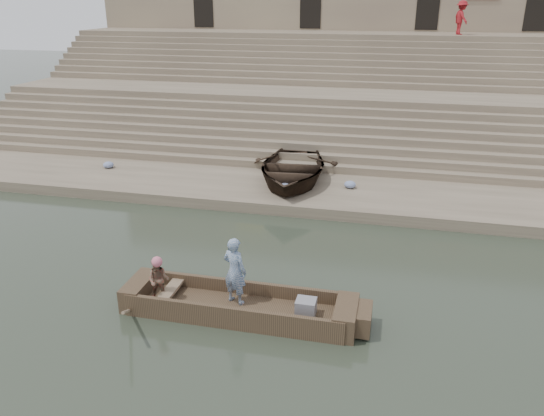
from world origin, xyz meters
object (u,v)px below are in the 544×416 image
(main_rowboat, at_px, (239,310))
(television, at_px, (305,307))
(pedestrian, at_px, (461,18))
(standing_man, at_px, (235,271))
(beached_rowboat, at_px, (292,168))
(rowing_man, at_px, (159,280))

(main_rowboat, height_order, television, television)
(main_rowboat, relative_size, pedestrian, 2.83)
(standing_man, bearing_deg, main_rowboat, 143.22)
(television, bearing_deg, pedestrian, 77.97)
(main_rowboat, height_order, beached_rowboat, beached_rowboat)
(main_rowboat, bearing_deg, beached_rowboat, 93.15)
(standing_man, bearing_deg, television, -166.78)
(beached_rowboat, bearing_deg, television, -81.14)
(pedestrian, bearing_deg, beached_rowboat, 129.72)
(main_rowboat, distance_m, rowing_man, 2.05)
(standing_man, height_order, pedestrian, pedestrian)
(standing_man, xyz_separation_m, television, (1.74, -0.18, -0.65))
(television, distance_m, beached_rowboat, 9.15)
(main_rowboat, xyz_separation_m, rowing_man, (-1.94, -0.16, 0.66))
(main_rowboat, height_order, rowing_man, rowing_man)
(main_rowboat, bearing_deg, pedestrian, 73.99)
(rowing_man, height_order, television, rowing_man)
(rowing_man, bearing_deg, television, -6.23)
(pedestrian, bearing_deg, television, 145.22)
(rowing_man, bearing_deg, standing_man, 1.71)
(television, relative_size, beached_rowboat, 0.09)
(standing_man, distance_m, rowing_man, 1.87)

